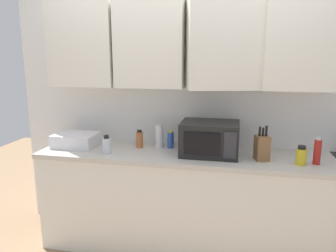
{
  "coord_description": "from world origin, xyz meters",
  "views": [
    {
      "loc": [
        0.43,
        -2.94,
        1.72
      ],
      "look_at": [
        -0.14,
        -0.25,
        1.12
      ],
      "focal_mm": 34.25,
      "sensor_mm": 36.0,
      "label": 1
    }
  ],
  "objects_px": {
    "microwave": "(210,138)",
    "bottle_red_sauce": "(317,151)",
    "bottle_spice_jar": "(140,139)",
    "knife_block": "(262,147)",
    "dish_rack": "(76,140)",
    "bottle_white_jar": "(159,136)",
    "bottle_yellow_mustard": "(301,156)",
    "bottle_clear_tall": "(107,145)",
    "bottle_blue_cleaner": "(171,140)"
  },
  "relations": [
    {
      "from": "bottle_yellow_mustard",
      "to": "knife_block",
      "type": "bearing_deg",
      "value": 168.73
    },
    {
      "from": "knife_block",
      "to": "bottle_yellow_mustard",
      "type": "relative_size",
      "value": 1.88
    },
    {
      "from": "microwave",
      "to": "bottle_yellow_mustard",
      "type": "distance_m",
      "value": 0.72
    },
    {
      "from": "bottle_clear_tall",
      "to": "dish_rack",
      "type": "bearing_deg",
      "value": 156.56
    },
    {
      "from": "bottle_red_sauce",
      "to": "bottle_clear_tall",
      "type": "xyz_separation_m",
      "value": [
        -1.7,
        -0.08,
        -0.03
      ]
    },
    {
      "from": "dish_rack",
      "to": "bottle_white_jar",
      "type": "distance_m",
      "value": 0.78
    },
    {
      "from": "microwave",
      "to": "bottle_blue_cleaner",
      "type": "height_order",
      "value": "microwave"
    },
    {
      "from": "microwave",
      "to": "dish_rack",
      "type": "height_order",
      "value": "microwave"
    },
    {
      "from": "bottle_red_sauce",
      "to": "bottle_white_jar",
      "type": "relative_size",
      "value": 0.98
    },
    {
      "from": "dish_rack",
      "to": "bottle_red_sauce",
      "type": "distance_m",
      "value": 2.07
    },
    {
      "from": "knife_block",
      "to": "bottle_yellow_mustard",
      "type": "bearing_deg",
      "value": -11.27
    },
    {
      "from": "dish_rack",
      "to": "bottle_red_sauce",
      "type": "height_order",
      "value": "bottle_red_sauce"
    },
    {
      "from": "bottle_white_jar",
      "to": "bottle_spice_jar",
      "type": "bearing_deg",
      "value": -168.43
    },
    {
      "from": "microwave",
      "to": "knife_block",
      "type": "bearing_deg",
      "value": -8.67
    },
    {
      "from": "bottle_yellow_mustard",
      "to": "microwave",
      "type": "bearing_deg",
      "value": 170.27
    },
    {
      "from": "microwave",
      "to": "dish_rack",
      "type": "relative_size",
      "value": 1.26
    },
    {
      "from": "dish_rack",
      "to": "bottle_red_sauce",
      "type": "relative_size",
      "value": 1.79
    },
    {
      "from": "bottle_blue_cleaner",
      "to": "bottle_white_jar",
      "type": "xyz_separation_m",
      "value": [
        -0.1,
        -0.01,
        0.03
      ]
    },
    {
      "from": "microwave",
      "to": "bottle_red_sauce",
      "type": "distance_m",
      "value": 0.84
    },
    {
      "from": "knife_block",
      "to": "bottle_clear_tall",
      "type": "bearing_deg",
      "value": -175.87
    },
    {
      "from": "dish_rack",
      "to": "bottle_clear_tall",
      "type": "bearing_deg",
      "value": -23.44
    },
    {
      "from": "dish_rack",
      "to": "knife_block",
      "type": "xyz_separation_m",
      "value": [
        1.65,
        -0.07,
        0.04
      ]
    },
    {
      "from": "dish_rack",
      "to": "bottle_red_sauce",
      "type": "bearing_deg",
      "value": -2.33
    },
    {
      "from": "bottle_spice_jar",
      "to": "knife_block",
      "type": "bearing_deg",
      "value": -7.97
    },
    {
      "from": "microwave",
      "to": "bottle_clear_tall",
      "type": "relative_size",
      "value": 2.97
    },
    {
      "from": "bottle_blue_cleaner",
      "to": "bottle_clear_tall",
      "type": "bearing_deg",
      "value": -150.14
    },
    {
      "from": "microwave",
      "to": "bottle_blue_cleaner",
      "type": "bearing_deg",
      "value": 160.42
    },
    {
      "from": "bottle_red_sauce",
      "to": "bottle_clear_tall",
      "type": "relative_size",
      "value": 1.31
    },
    {
      "from": "microwave",
      "to": "bottle_red_sauce",
      "type": "height_order",
      "value": "microwave"
    },
    {
      "from": "microwave",
      "to": "bottle_yellow_mustard",
      "type": "height_order",
      "value": "microwave"
    },
    {
      "from": "bottle_white_jar",
      "to": "bottle_red_sauce",
      "type": "bearing_deg",
      "value": -8.92
    },
    {
      "from": "bottle_yellow_mustard",
      "to": "bottle_blue_cleaner",
      "type": "xyz_separation_m",
      "value": [
        -1.08,
        0.25,
        0.01
      ]
    },
    {
      "from": "bottle_white_jar",
      "to": "bottle_spice_jar",
      "type": "height_order",
      "value": "bottle_white_jar"
    },
    {
      "from": "knife_block",
      "to": "bottle_yellow_mustard",
      "type": "height_order",
      "value": "knife_block"
    },
    {
      "from": "bottle_red_sauce",
      "to": "bottle_yellow_mustard",
      "type": "bearing_deg",
      "value": -161.98
    },
    {
      "from": "dish_rack",
      "to": "bottle_clear_tall",
      "type": "distance_m",
      "value": 0.4
    },
    {
      "from": "dish_rack",
      "to": "bottle_yellow_mustard",
      "type": "relative_size",
      "value": 2.51
    },
    {
      "from": "bottle_red_sauce",
      "to": "bottle_yellow_mustard",
      "type": "xyz_separation_m",
      "value": [
        -0.12,
        -0.04,
        -0.03
      ]
    },
    {
      "from": "microwave",
      "to": "bottle_red_sauce",
      "type": "xyz_separation_m",
      "value": [
        0.83,
        -0.08,
        -0.04
      ]
    },
    {
      "from": "bottle_blue_cleaner",
      "to": "bottle_spice_jar",
      "type": "xyz_separation_m",
      "value": [
        -0.28,
        -0.04,
        0.0
      ]
    },
    {
      "from": "dish_rack",
      "to": "bottle_yellow_mustard",
      "type": "distance_m",
      "value": 1.95
    },
    {
      "from": "bottle_clear_tall",
      "to": "bottle_blue_cleaner",
      "type": "relative_size",
      "value": 1.01
    },
    {
      "from": "bottle_red_sauce",
      "to": "bottle_yellow_mustard",
      "type": "relative_size",
      "value": 1.4
    },
    {
      "from": "bottle_blue_cleaner",
      "to": "bottle_white_jar",
      "type": "relative_size",
      "value": 0.74
    },
    {
      "from": "dish_rack",
      "to": "knife_block",
      "type": "bearing_deg",
      "value": -2.29
    },
    {
      "from": "bottle_yellow_mustard",
      "to": "bottle_blue_cleaner",
      "type": "distance_m",
      "value": 1.1
    },
    {
      "from": "bottle_yellow_mustard",
      "to": "bottle_blue_cleaner",
      "type": "height_order",
      "value": "bottle_blue_cleaner"
    },
    {
      "from": "microwave",
      "to": "bottle_white_jar",
      "type": "height_order",
      "value": "microwave"
    },
    {
      "from": "microwave",
      "to": "dish_rack",
      "type": "xyz_separation_m",
      "value": [
        -1.23,
        0.0,
        -0.08
      ]
    },
    {
      "from": "dish_rack",
      "to": "knife_block",
      "type": "relative_size",
      "value": 1.33
    }
  ]
}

